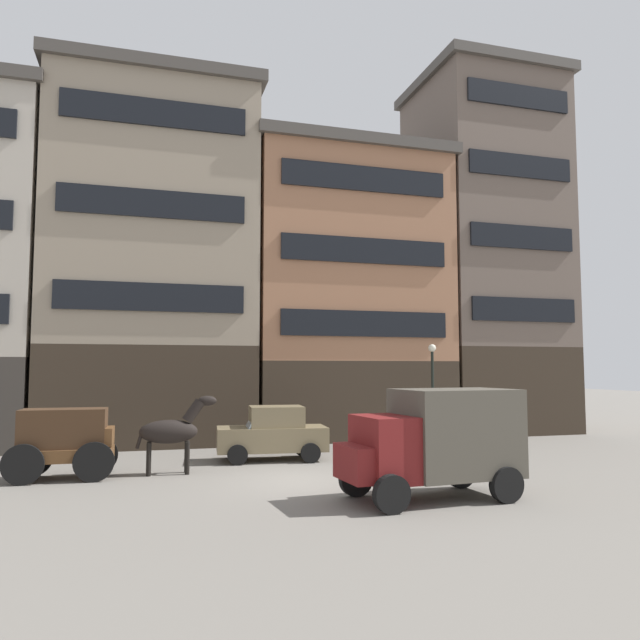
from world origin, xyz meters
TOP-DOWN VIEW (x-y plane):
  - ground_plane at (0.00, 0.00)m, footprint 120.00×120.00m
  - building_center_left at (-4.11, 10.83)m, footprint 8.99×6.98m
  - building_center_right at (4.74, 10.83)m, footprint 9.40×6.98m
  - building_far_right at (12.59, 10.83)m, footprint 7.00×6.98m
  - cargo_wagon at (-6.44, 2.14)m, footprint 2.94×1.57m
  - draft_horse at (-3.49, 2.14)m, footprint 2.35×0.64m
  - delivery_truck_near at (2.45, -3.15)m, footprint 4.46×2.40m
  - sedan_dark at (-0.06, 3.92)m, footprint 3.84×2.15m
  - streetlamp_curbside at (7.08, 6.08)m, footprint 0.32×0.32m

SIDE VIEW (x-z plane):
  - ground_plane at x=0.00m, z-range 0.00..0.00m
  - sedan_dark at x=-0.06m, z-range 0.00..1.83m
  - cargo_wagon at x=-6.44m, z-range 0.16..2.14m
  - draft_horse at x=-3.49m, z-range 0.12..2.42m
  - delivery_truck_near at x=2.45m, z-range 0.11..2.73m
  - streetlamp_curbside at x=7.08m, z-range 0.61..4.73m
  - building_center_right at x=4.74m, z-range 0.04..13.49m
  - building_center_left at x=-4.11m, z-range 0.04..15.64m
  - building_far_right at x=12.59m, z-range 0.05..18.38m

